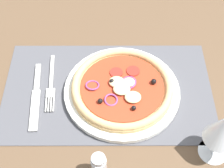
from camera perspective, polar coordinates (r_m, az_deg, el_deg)
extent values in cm
cube|color=brown|center=(85.21, -0.70, -1.59)|extent=(190.00, 140.00, 2.40)
cube|color=#4C4C51|center=(84.08, -0.71, -1.02)|extent=(51.86, 30.83, 0.40)
cylinder|color=silver|center=(82.88, 1.69, -1.21)|extent=(28.43, 28.43, 1.25)
cylinder|color=tan|center=(81.98, 1.71, -0.75)|extent=(24.79, 24.79, 1.00)
torus|color=tan|center=(81.29, 1.72, -0.38)|extent=(24.60, 24.60, 1.80)
cylinder|color=#B7381E|center=(81.46, 1.72, -0.47)|extent=(20.33, 20.33, 0.30)
ellipsoid|color=beige|center=(80.11, 1.65, -0.83)|extent=(4.14, 3.72, 1.24)
ellipsoid|color=beige|center=(78.85, 3.56, -2.22)|extent=(3.88, 3.50, 1.17)
ellipsoid|color=beige|center=(81.51, 0.81, 0.43)|extent=(3.83, 3.44, 1.15)
ellipsoid|color=beige|center=(80.47, 1.50, -0.64)|extent=(3.20, 2.88, 0.96)
ellipsoid|color=beige|center=(81.83, 2.89, 0.51)|extent=(3.13, 2.81, 0.94)
sphere|color=black|center=(81.47, -0.03, 0.50)|extent=(1.32, 1.32, 1.32)
sphere|color=black|center=(77.14, 3.71, -4.07)|extent=(1.14, 1.14, 1.14)
sphere|color=black|center=(78.07, -2.01, -2.88)|extent=(1.25, 1.25, 1.25)
sphere|color=black|center=(80.27, 1.59, -0.74)|extent=(1.12, 1.12, 1.12)
sphere|color=black|center=(81.86, 7.10, 0.31)|extent=(1.36, 1.36, 1.36)
torus|color=#8E3D75|center=(81.34, -3.35, -0.21)|extent=(3.51, 3.49, 1.19)
torus|color=#8E3D75|center=(78.64, -0.17, -2.71)|extent=(3.35, 3.29, 1.31)
torus|color=#8E3D75|center=(81.88, 2.80, 0.31)|extent=(3.95, 3.92, 1.39)
cylinder|color=#A3281E|center=(83.84, 0.73, 1.96)|extent=(3.25, 3.25, 0.30)
cylinder|color=#A3281E|center=(84.32, 3.59, 2.22)|extent=(3.35, 3.35, 0.30)
cylinder|color=#A3281E|center=(81.91, 0.53, 0.31)|extent=(2.79, 2.79, 0.30)
cylinder|color=#A3281E|center=(80.95, 2.52, -0.63)|extent=(2.52, 2.52, 0.30)
cylinder|color=#A3281E|center=(81.75, 0.76, 0.17)|extent=(3.17, 3.17, 0.30)
cube|color=silver|center=(88.63, -10.16, 2.08)|extent=(1.58, 11.19, 0.44)
cube|color=silver|center=(84.41, -10.37, -1.48)|extent=(2.35, 2.65, 0.44)
cube|color=silver|center=(82.56, -11.11, -3.42)|extent=(0.58, 4.33, 0.44)
cube|color=silver|center=(82.47, -10.70, -3.40)|extent=(0.58, 4.33, 0.44)
cube|color=silver|center=(82.38, -10.28, -3.38)|extent=(0.58, 4.33, 0.44)
cube|color=silver|center=(82.30, -9.87, -3.37)|extent=(0.58, 4.33, 0.44)
cube|color=silver|center=(88.07, -12.50, 1.16)|extent=(1.86, 8.47, 0.62)
cube|color=silver|center=(82.24, -12.95, -4.29)|extent=(2.77, 11.71, 0.44)
cylinder|color=silver|center=(78.38, 16.67, -10.90)|extent=(6.40, 6.40, 0.40)
cylinder|color=silver|center=(75.64, 17.23, -9.78)|extent=(0.80, 0.80, 6.00)
cone|color=#4C993D|center=(70.46, 18.42, -7.38)|extent=(4.99, 4.99, 5.62)
cylinder|color=silver|center=(70.96, -2.24, -13.81)|extent=(3.20, 3.20, 5.50)
cylinder|color=#ADADB2|center=(67.92, -2.33, -12.66)|extent=(2.88, 2.88, 1.20)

